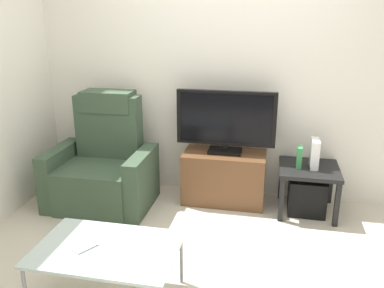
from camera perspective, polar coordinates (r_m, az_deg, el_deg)
ground_plane at (r=3.36m, az=1.31°, el=-14.27°), size 6.40×6.40×0.00m
wall_back at (r=3.99m, az=4.45°, el=10.86°), size 6.40×0.06×2.60m
tv_stand at (r=3.99m, az=4.58°, el=-4.72°), size 0.80×0.42×0.51m
television at (r=3.82m, az=4.83°, el=3.35°), size 0.95×0.20×0.61m
recliner_armchair at (r=4.02m, az=-12.53°, el=-3.14°), size 0.98×0.78×1.08m
side_table at (r=3.88m, az=16.28°, el=-4.16°), size 0.54×0.54×0.45m
subwoofer_box at (r=3.96m, az=16.01°, el=-6.96°), size 0.34×0.34×0.34m
book_upright at (r=3.79m, az=15.02°, el=-1.81°), size 0.04×0.11×0.20m
game_console at (r=3.82m, az=17.06°, el=-1.31°), size 0.07×0.20×0.26m
coffee_table at (r=2.67m, az=-12.03°, el=-14.66°), size 0.90×0.60×0.40m
cell_phone at (r=2.68m, az=-14.94°, el=-14.03°), size 0.14×0.16×0.01m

